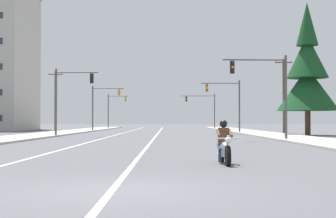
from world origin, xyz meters
name	(u,v)px	position (x,y,z in m)	size (l,w,h in m)	color
ground_plane	(114,190)	(0.00, 0.00, 0.00)	(400.00, 400.00, 0.00)	#515156
lane_stripe_center	(156,133)	(-0.08, 45.00, 0.00)	(0.16, 100.00, 0.01)	beige
lane_stripe_left	(120,133)	(-4.19, 45.00, 0.00)	(0.16, 100.00, 0.01)	beige
sidewalk_kerb_right	(264,134)	(11.05, 40.00, 0.07)	(4.40, 110.00, 0.14)	#ADA89E
sidewalk_kerb_left	(48,134)	(-11.05, 40.00, 0.07)	(4.40, 110.00, 0.14)	#ADA89E
motorcycle_with_rider	(223,146)	(2.94, 6.09, 0.59)	(0.70, 2.19, 1.46)	black
traffic_signal_near_right	(266,84)	(8.31, 25.33, 4.09)	(4.71, 0.55, 6.20)	#47474C
traffic_signal_near_left	(66,92)	(-8.08, 34.57, 4.04)	(3.97, 0.39, 6.20)	#47474C
traffic_signal_mid_right	(227,98)	(8.18, 47.40, 4.08)	(4.62, 0.46, 6.20)	#47474C
traffic_signal_mid_left	(100,101)	(-7.97, 56.45, 4.06)	(4.34, 0.37, 6.20)	#47474C
traffic_signal_far_right	(203,105)	(7.59, 76.75, 4.16)	(6.00, 0.41, 6.20)	#47474C
traffic_signal_far_left	(112,106)	(-8.62, 77.66, 4.02)	(3.74, 0.37, 6.20)	#47474C
utility_pole_right_far	(282,95)	(14.09, 44.87, 4.39)	(1.94, 0.26, 8.40)	brown
utility_pole_left_far	(54,100)	(-14.04, 55.50, 4.21)	(1.90, 0.26, 8.05)	brown
conifer_tree_right_verge_far	(306,74)	(14.75, 37.79, 6.00)	(5.95, 5.95, 13.09)	#4C3828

